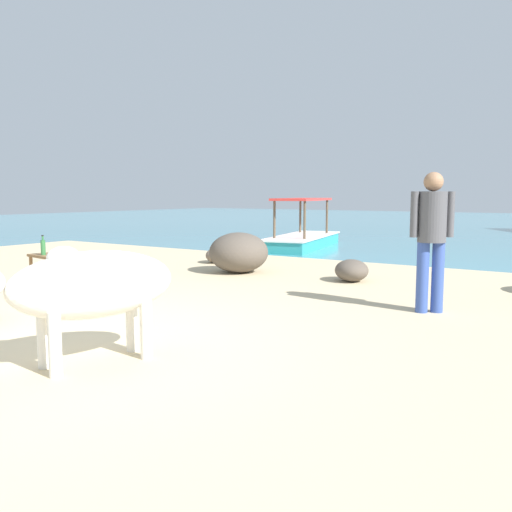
# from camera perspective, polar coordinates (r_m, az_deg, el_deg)

# --- Properties ---
(sand_beach) EXTENTS (18.00, 14.00, 0.04)m
(sand_beach) POSITION_cam_1_polar(r_m,az_deg,el_deg) (5.64, -19.78, -8.10)
(sand_beach) COLOR #CCB78E
(sand_beach) RESTS_ON ground
(water_surface) EXTENTS (60.00, 36.00, 0.03)m
(water_surface) POSITION_cam_1_polar(r_m,az_deg,el_deg) (25.67, 23.41, 2.87)
(water_surface) COLOR teal
(water_surface) RESTS_ON ground
(cow) EXTENTS (0.92, 1.73, 0.97)m
(cow) POSITION_cam_1_polar(r_m,az_deg,el_deg) (4.50, -17.25, -3.06)
(cow) COLOR silver
(cow) RESTS_ON sand_beach
(low_bench_table) EXTENTS (0.82, 0.55, 0.47)m
(low_bench_table) POSITION_cam_1_polar(r_m,az_deg,el_deg) (8.61, -20.65, -0.40)
(low_bench_table) COLOR brown
(low_bench_table) RESTS_ON sand_beach
(bottle) EXTENTS (0.07, 0.07, 0.30)m
(bottle) POSITION_cam_1_polar(r_m,az_deg,el_deg) (8.61, -21.56, 0.90)
(bottle) COLOR #2D6B38
(bottle) RESTS_ON low_bench_table
(person_standing) EXTENTS (0.43, 0.34, 1.62)m
(person_standing) POSITION_cam_1_polar(r_m,az_deg,el_deg) (6.51, 18.07, 2.52)
(person_standing) COLOR #334C99
(person_standing) RESTS_ON sand_beach
(shore_rock_medium) EXTENTS (1.44, 1.44, 0.70)m
(shore_rock_medium) POSITION_cam_1_polar(r_m,az_deg,el_deg) (9.45, -1.84, 0.37)
(shore_rock_medium) COLOR brown
(shore_rock_medium) RESTS_ON sand_beach
(shore_rock_small) EXTENTS (0.55, 0.67, 0.31)m
(shore_rock_small) POSITION_cam_1_polar(r_m,az_deg,el_deg) (10.83, -4.07, 0.09)
(shore_rock_small) COLOR #6B5B4C
(shore_rock_small) RESTS_ON sand_beach
(shore_rock_flat) EXTENTS (0.76, 0.81, 0.35)m
(shore_rock_flat) POSITION_cam_1_polar(r_m,az_deg,el_deg) (8.64, 10.06, -1.50)
(shore_rock_flat) COLOR brown
(shore_rock_flat) RESTS_ON sand_beach
(boat_teal) EXTENTS (1.87, 3.83, 1.29)m
(boat_teal) POSITION_cam_1_polar(r_m,az_deg,el_deg) (14.19, 4.89, 2.01)
(boat_teal) COLOR teal
(boat_teal) RESTS_ON water_surface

